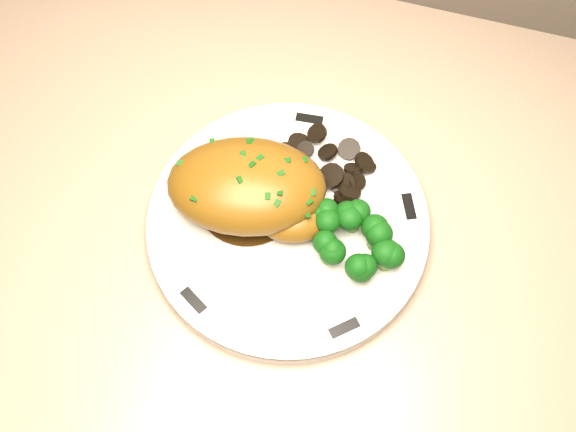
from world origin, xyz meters
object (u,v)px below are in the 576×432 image
(chicken_breast, at_px, (252,189))
(broccoli_florets, at_px, (355,239))
(counter, at_px, (478,413))
(plate, at_px, (288,225))

(chicken_breast, bearing_deg, broccoli_florets, -23.44)
(broccoli_florets, bearing_deg, counter, 2.04)
(plate, bearing_deg, chicken_breast, 166.98)
(chicken_breast, height_order, broccoli_florets, chicken_breast)
(plate, bearing_deg, counter, -0.41)
(counter, height_order, broccoli_florets, counter)
(counter, height_order, plate, counter)
(counter, distance_m, chicken_breast, 0.61)
(plate, relative_size, chicken_breast, 1.57)
(broccoli_florets, bearing_deg, chicken_breast, 169.54)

